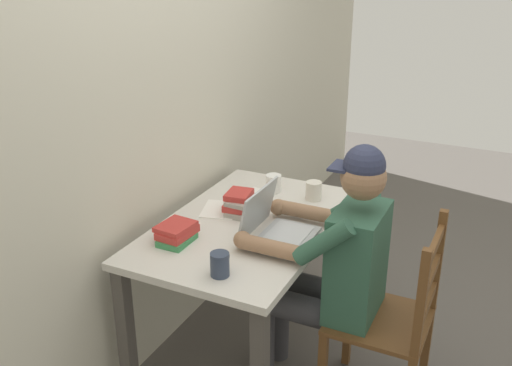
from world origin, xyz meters
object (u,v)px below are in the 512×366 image
(book_stack_side, at_px, (177,233))
(desk, at_px, (249,242))
(seated_person, at_px, (334,261))
(coffee_mug_dark, at_px, (220,264))
(computer_mouse, at_px, (302,211))
(wooden_chair, at_px, (392,320))
(laptop, at_px, (274,227))
(book_stack_main, at_px, (240,204))
(coffee_mug_spare, at_px, (314,191))
(coffee_mug_white, at_px, (274,183))

(book_stack_side, bearing_deg, desk, -32.54)
(seated_person, height_order, coffee_mug_dark, seated_person)
(desk, bearing_deg, computer_mouse, -44.32)
(wooden_chair, relative_size, laptop, 2.82)
(laptop, height_order, coffee_mug_dark, laptop)
(wooden_chair, xyz_separation_m, coffee_mug_dark, (-0.41, 0.62, 0.34))
(computer_mouse, bearing_deg, wooden_chair, -116.45)
(coffee_mug_dark, bearing_deg, book_stack_main, 19.51)
(coffee_mug_spare, xyz_separation_m, book_stack_side, (-0.71, 0.38, -0.01))
(seated_person, bearing_deg, coffee_mug_spare, 30.44)
(book_stack_main, bearing_deg, coffee_mug_white, -6.10)
(desk, height_order, laptop, laptop)
(coffee_mug_dark, bearing_deg, coffee_mug_white, 10.40)
(seated_person, relative_size, coffee_mug_spare, 10.27)
(book_stack_main, bearing_deg, desk, -131.78)
(computer_mouse, xyz_separation_m, coffee_mug_spare, (0.19, 0.01, 0.03))
(coffee_mug_dark, distance_m, coffee_mug_spare, 0.88)
(seated_person, bearing_deg, coffee_mug_dark, 140.35)
(coffee_mug_white, height_order, book_stack_main, book_stack_main)
(coffee_mug_white, bearing_deg, seated_person, -132.97)
(wooden_chair, xyz_separation_m, coffee_mug_spare, (0.46, 0.55, 0.34))
(coffee_mug_spare, bearing_deg, book_stack_main, 140.31)
(book_stack_side, bearing_deg, laptop, -59.08)
(coffee_mug_white, height_order, coffee_mug_dark, coffee_mug_dark)
(coffee_mug_white, bearing_deg, wooden_chair, -120.91)
(laptop, distance_m, book_stack_side, 0.44)
(computer_mouse, xyz_separation_m, coffee_mug_dark, (-0.68, 0.08, 0.03))
(seated_person, relative_size, coffee_mug_dark, 10.69)
(desk, bearing_deg, wooden_chair, -95.30)
(wooden_chair, relative_size, book_stack_main, 4.88)
(seated_person, height_order, computer_mouse, seated_person)
(desk, distance_m, seated_person, 0.46)
(computer_mouse, bearing_deg, book_stack_main, 114.35)
(seated_person, xyz_separation_m, coffee_mug_white, (0.47, 0.50, 0.11))
(seated_person, distance_m, book_stack_main, 0.57)
(coffee_mug_spare, xyz_separation_m, book_stack_main, (-0.32, 0.27, 0.00))
(computer_mouse, relative_size, book_stack_side, 0.53)
(desk, xyz_separation_m, coffee_mug_spare, (0.40, -0.18, 0.15))
(desk, xyz_separation_m, coffee_mug_dark, (-0.48, -0.11, 0.16))
(desk, height_order, wooden_chair, wooden_chair)
(seated_person, xyz_separation_m, book_stack_side, (-0.25, 0.66, 0.11))
(coffee_mug_white, relative_size, book_stack_main, 0.64)
(computer_mouse, xyz_separation_m, coffee_mug_white, (0.20, 0.24, 0.03))
(wooden_chair, distance_m, coffee_mug_spare, 0.80)
(desk, xyz_separation_m, laptop, (-0.09, -0.18, 0.16))
(coffee_mug_dark, height_order, book_stack_main, book_stack_main)
(seated_person, bearing_deg, book_stack_main, 75.19)
(seated_person, height_order, coffee_mug_spare, seated_person)
(seated_person, distance_m, wooden_chair, 0.36)
(desk, bearing_deg, coffee_mug_spare, -24.89)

